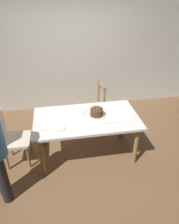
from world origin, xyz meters
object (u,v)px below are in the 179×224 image
(dining_table, at_px, (87,122))
(plate_near_celebrant, at_px, (58,128))
(chair_upholstered, at_px, (10,137))
(plate_far_side, at_px, (80,111))
(birthday_cake, at_px, (97,113))
(chair_spindle_back, at_px, (93,108))

(dining_table, relative_size, plate_near_celebrant, 7.72)
(dining_table, distance_m, chair_upholstered, 1.25)
(plate_near_celebrant, relative_size, chair_upholstered, 0.23)
(dining_table, relative_size, plate_far_side, 7.72)
(birthday_cake, distance_m, plate_far_side, 0.32)
(plate_far_side, distance_m, chair_upholstered, 1.19)
(chair_spindle_back, xyz_separation_m, chair_upholstered, (-1.50, -0.79, 0.07))
(plate_far_side, xyz_separation_m, chair_upholstered, (-1.15, -0.21, -0.23))
(dining_table, height_order, plate_near_celebrant, plate_near_celebrant)
(plate_far_side, relative_size, chair_upholstered, 0.23)
(dining_table, bearing_deg, chair_spindle_back, 71.57)
(chair_spindle_back, relative_size, chair_upholstered, 1.00)
(birthday_cake, relative_size, plate_far_side, 1.27)
(birthday_cake, height_order, chair_spindle_back, chair_spindle_back)
(plate_far_side, bearing_deg, plate_near_celebrant, -132.02)
(dining_table, height_order, chair_upholstered, chair_upholstered)
(plate_near_celebrant, bearing_deg, plate_far_side, 47.98)
(plate_near_celebrant, xyz_separation_m, chair_spindle_back, (0.73, 1.01, -0.30))
(chair_spindle_back, bearing_deg, plate_far_side, -120.98)
(plate_far_side, height_order, chair_upholstered, chair_upholstered)
(plate_near_celebrant, height_order, chair_upholstered, chair_upholstered)
(dining_table, bearing_deg, birthday_cake, 9.62)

